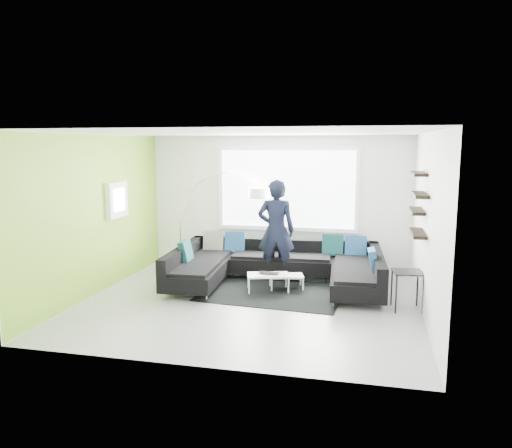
{
  "coord_description": "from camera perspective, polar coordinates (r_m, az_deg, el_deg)",
  "views": [
    {
      "loc": [
        1.9,
        -7.79,
        2.61
      ],
      "look_at": [
        -0.1,
        0.9,
        1.19
      ],
      "focal_mm": 35.0,
      "sensor_mm": 36.0,
      "label": 1
    }
  ],
  "objects": [
    {
      "name": "laptop",
      "position": [
        8.96,
        1.39,
        -5.72
      ],
      "size": [
        0.4,
        0.29,
        0.03
      ],
      "primitive_type": "imported",
      "rotation": [
        0.0,
        0.0,
        -0.07
      ],
      "color": "black",
      "rests_on": "coffee_table"
    },
    {
      "name": "arc_lamp",
      "position": [
        10.64,
        -8.68,
        0.39
      ],
      "size": [
        2.05,
        1.17,
        2.05
      ],
      "primitive_type": null,
      "rotation": [
        0.0,
        0.0,
        0.2
      ],
      "color": "silver",
      "rests_on": "ground"
    },
    {
      "name": "ground",
      "position": [
        8.43,
        -0.69,
        -8.98
      ],
      "size": [
        5.5,
        5.5,
        0.0
      ],
      "primitive_type": "plane",
      "color": "gray",
      "rests_on": "ground"
    },
    {
      "name": "room_shell",
      "position": [
        8.25,
        -0.12,
        3.48
      ],
      "size": [
        5.54,
        5.04,
        2.82
      ],
      "color": "white",
      "rests_on": "ground"
    },
    {
      "name": "coffee_table",
      "position": [
        9.1,
        2.44,
        -6.6
      ],
      "size": [
        1.07,
        0.79,
        0.31
      ],
      "primitive_type": "cube",
      "rotation": [
        0.0,
        0.0,
        0.28
      ],
      "color": "white",
      "rests_on": "ground"
    },
    {
      "name": "rug",
      "position": [
        8.97,
        1.89,
        -7.83
      ],
      "size": [
        2.56,
        1.94,
        0.01
      ],
      "primitive_type": "cube",
      "rotation": [
        0.0,
        0.0,
        -0.07
      ],
      "color": "black",
      "rests_on": "ground"
    },
    {
      "name": "person",
      "position": [
        9.59,
        2.3,
        -0.73
      ],
      "size": [
        0.85,
        0.67,
        1.96
      ],
      "primitive_type": "imported",
      "rotation": [
        0.0,
        0.0,
        3.29
      ],
      "color": "black",
      "rests_on": "ground"
    },
    {
      "name": "sectional_sofa",
      "position": [
        9.25,
        2.39,
        -5.04
      ],
      "size": [
        3.92,
        2.56,
        0.82
      ],
      "rotation": [
        0.0,
        0.0,
        0.06
      ],
      "color": "black",
      "rests_on": "ground"
    },
    {
      "name": "side_table",
      "position": [
        8.36,
        16.87,
        -7.29
      ],
      "size": [
        0.51,
        0.51,
        0.63
      ],
      "primitive_type": "cube",
      "rotation": [
        0.0,
        0.0,
        0.13
      ],
      "color": "black",
      "rests_on": "ground"
    }
  ]
}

